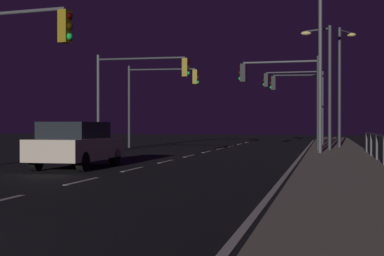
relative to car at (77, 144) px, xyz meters
name	(u,v)px	position (x,y,z in m)	size (l,w,h in m)	color
ground_plane	(169,161)	(1.99, 4.49, -0.82)	(112.00, 112.00, 0.00)	black
sidewalk_right	(341,162)	(8.77, 4.49, -0.75)	(2.92, 77.00, 0.14)	gray
lane_markings_center	(189,156)	(1.99, 7.99, -0.82)	(0.14, 50.00, 0.01)	silver
lane_edge_line	(301,156)	(7.05, 9.49, -0.82)	(0.14, 53.00, 0.01)	silver
car	(77,144)	(0.00, 0.00, 0.00)	(1.85, 4.41, 1.57)	beige
traffic_light_overhead_east	(299,93)	(6.36, 21.99, 2.81)	(3.66, 0.64, 4.96)	#2D3033
traffic_light_far_right	(138,82)	(-1.51, 10.98, 2.92)	(5.15, 0.34, 5.22)	#4C4C51
traffic_light_mid_left	(281,84)	(5.90, 12.13, 2.75)	(4.21, 0.38, 4.84)	#2D3033
traffic_light_mid_right	(294,90)	(6.02, 22.95, 3.03)	(4.09, 0.42, 5.26)	#38383D
traffic_light_near_right	(160,89)	(-1.86, 16.22, 2.84)	(4.52, 0.54, 5.14)	#38383D
street_lamp_median	(342,76)	(9.09, 16.92, 3.53)	(1.07, 1.56, 7.00)	#38383D
street_lamp_corner	(322,45)	(8.00, 9.38, 4.33)	(0.85, 2.20, 8.42)	#4C4C51
street_lamp_mid_block	(325,75)	(8.12, 13.21, 3.29)	(1.63, 1.03, 6.54)	#38383D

